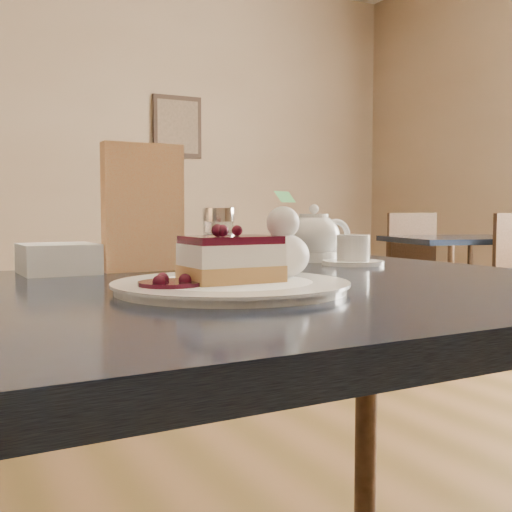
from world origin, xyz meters
name	(u,v)px	position (x,y,z in m)	size (l,w,h in m)	color
main_table	(215,344)	(0.09, 0.29, 0.67)	(1.21, 0.82, 0.74)	#192434
dessert_plate	(231,287)	(0.09, 0.24, 0.75)	(0.30, 0.30, 0.01)	white
cheesecake_slice	(231,259)	(0.09, 0.24, 0.78)	(0.12, 0.09, 0.06)	tan
whipped_cream	(283,256)	(0.18, 0.25, 0.79)	(0.07, 0.07, 0.06)	white
berry_sauce	(171,284)	(0.01, 0.23, 0.76)	(0.08, 0.08, 0.01)	black
tea_set	(321,241)	(0.46, 0.59, 0.79)	(0.18, 0.23, 0.10)	white
menu_card	(143,208)	(0.08, 0.56, 0.85)	(0.14, 0.03, 0.22)	beige
sugar_shaker	(218,237)	(0.23, 0.58, 0.80)	(0.06, 0.06, 0.11)	white
napkin_stack	(58,259)	(-0.06, 0.59, 0.77)	(0.12, 0.12, 0.05)	white
bg_table_far_right	(460,328)	(2.93, 2.65, 0.06)	(1.04, 1.64, 1.09)	#192434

